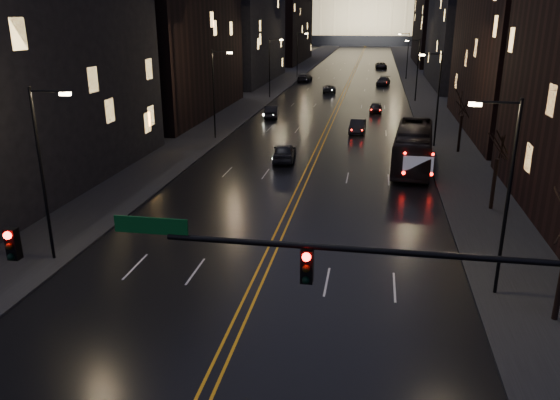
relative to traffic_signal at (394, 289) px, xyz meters
The scene contains 30 objects.
road 130.24m from the traffic_signal, 92.60° to the left, with size 20.00×320.00×0.02m, color black.
sidewalk_left 131.62m from the traffic_signal, 98.71° to the left, with size 8.00×320.00×0.16m, color black.
sidewalk_right 130.35m from the traffic_signal, 86.44° to the left, with size 8.00×320.00×0.16m, color black.
center_line 130.24m from the traffic_signal, 92.60° to the left, with size 0.62×320.00×0.01m, color orange.
building_left_mid 60.99m from the traffic_signal, 116.48° to the left, with size 12.00×30.00×28.00m, color black.
building_left_far 95.98m from the traffic_signal, 106.30° to the left, with size 12.00×34.00×20.00m, color black.
building_left_dist 142.73m from the traffic_signal, 100.88° to the left, with size 12.00×40.00×24.00m, color black.
building_right_mid 93.57m from the traffic_signal, 80.68° to the left, with size 12.00×34.00×26.00m, color black.
building_right_dist 140.94m from the traffic_signal, 83.85° to the left, with size 12.00×40.00×22.00m, color black.
capitol 250.36m from the traffic_signal, 91.35° to the left, with size 90.00×50.00×58.50m.
traffic_signal is the anchor object (origin of this frame).
streetlamp_right_near 11.14m from the traffic_signal, 63.88° to the left, with size 2.13×0.25×9.00m.
streetlamp_left_near 19.48m from the traffic_signal, 149.10° to the left, with size 2.13×0.25×9.00m.
streetlamp_right_mid 40.30m from the traffic_signal, 83.01° to the left, with size 2.13×0.25×9.00m.
streetlamp_left_mid 43.36m from the traffic_signal, 112.68° to the left, with size 2.13×0.25×9.00m.
streetlamp_right_far 70.18m from the traffic_signal, 85.99° to the left, with size 2.13×0.25×9.00m.
streetlamp_left_far 71.97m from the traffic_signal, 103.43° to the left, with size 2.13×0.25×9.00m.
streetlamp_right_dist 100.12m from the traffic_signal, 87.19° to the left, with size 2.13×0.25×9.00m.
streetlamp_left_dist 101.39m from the traffic_signal, 99.49° to the left, with size 2.13×0.25×9.00m.
tree_right_mid 23.13m from the traffic_signal, 72.13° to the left, with size 2.40×2.40×6.65m.
tree_right_far 38.67m from the traffic_signal, 79.43° to the left, with size 2.40×2.40×6.65m.
bus 32.60m from the traffic_signal, 85.41° to the left, with size 2.88×12.31×3.43m, color black.
oncoming_car_a 33.78m from the traffic_signal, 104.53° to the left, with size 1.92×4.76×1.62m, color black.
oncoming_car_b 55.23m from the traffic_signal, 104.17° to the left, with size 1.62×4.64×1.53m, color black.
oncoming_car_c 78.75m from the traffic_signal, 96.14° to the left, with size 2.10×4.56×1.27m, color black.
oncoming_car_d 94.18m from the traffic_signal, 98.81° to the left, with size 2.20×5.41×1.57m, color black.
receding_car_a 45.95m from the traffic_signal, 93.14° to the left, with size 1.55×4.44×1.46m, color black.
receding_car_b 59.25m from the traffic_signal, 90.61° to the left, with size 1.60×3.97×1.35m, color black.
receding_car_c 89.48m from the traffic_signal, 89.66° to the left, with size 2.15×5.30×1.54m, color black.
receding_car_d 122.90m from the traffic_signal, 89.89° to the left, with size 2.57×5.56×1.55m, color black.
Camera 1 is at (5.10, -13.64, 12.18)m, focal length 35.00 mm.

